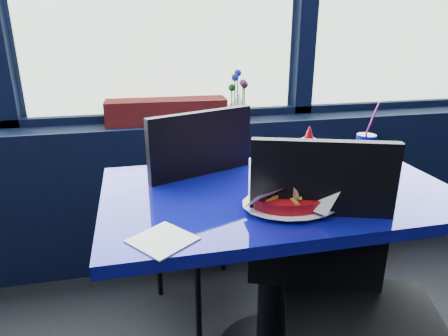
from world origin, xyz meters
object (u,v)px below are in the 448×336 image
Objects in this scene: chair_near_back at (208,203)px; flower_vase at (238,104)px; ketchup_bottle at (308,156)px; near_table at (277,235)px; food_basket at (293,196)px; planter_box at (167,111)px; soda_cup at (365,149)px; chair_near_front at (345,288)px.

flower_vase is (0.28, 0.56, 0.31)m from chair_near_back.
chair_near_back is 4.86× the size of ketchup_bottle.
chair_near_back is (-0.19, 0.32, 0.00)m from near_table.
ketchup_bottle is (0.14, 0.21, 0.05)m from food_basket.
chair_near_back is 0.62m from planter_box.
flower_vase is 0.82m from ketchup_bottle.
soda_cup is (0.43, 0.31, 0.03)m from food_basket.
chair_near_front is 3.77× the size of flower_vase.
chair_near_back is at bearing 141.13° from ketchup_bottle.
soda_cup is at bearing -64.25° from flower_vase.
chair_near_front is at bearing -69.69° from planter_box.
near_table is at bearing -95.50° from flower_vase.
food_basket reaches higher than near_table.
flower_vase is 0.92× the size of food_basket.
flower_vase reaches higher than chair_near_front.
chair_near_back reaches higher than planter_box.
near_table is at bearing -68.68° from planter_box.
planter_box is 2.18× the size of food_basket.
flower_vase reaches higher than soda_cup.
flower_vase is (0.39, 0.02, 0.02)m from planter_box.
chair_near_front is 0.31m from food_basket.
ketchup_bottle is 0.79× the size of soda_cup.
chair_near_back reaches higher than near_table.
chair_near_front reaches higher than food_basket.
near_table is 5.88× the size of ketchup_bottle.
chair_near_back is at bearing 132.77° from chair_near_front.
chair_near_front is at bearing -74.13° from near_table.
chair_near_back is at bearing -116.31° from flower_vase.
chair_near_back is at bearing 109.61° from food_basket.
ketchup_bottle reaches higher than planter_box.
food_basket is 1.38× the size of ketchup_bottle.
planter_box is at bearing -177.32° from flower_vase.
planter_box reaches higher than food_basket.
near_table is 0.93m from flower_vase.
ketchup_bottle is at bearing 120.11° from chair_near_back.
flower_vase is at bearing 83.00° from food_basket.
ketchup_bottle is (0.32, -0.26, 0.27)m from chair_near_back.
food_basket is (-0.10, 0.18, 0.22)m from chair_near_front.
soda_cup is (0.33, 0.50, 0.25)m from chair_near_front.
chair_near_back is at bearing 120.89° from near_table.
chair_near_back is 3.82× the size of soda_cup.
food_basket is 0.54m from soda_cup.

